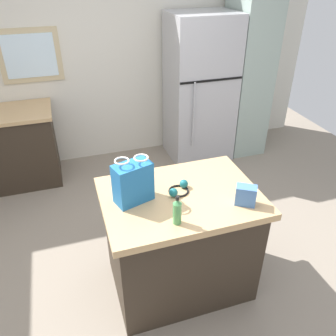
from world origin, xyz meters
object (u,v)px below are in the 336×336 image
Objects in this scene: shopping_bag at (133,182)px; ear_defenders at (179,189)px; bottle at (177,211)px; kitchen_island at (180,241)px; refrigerator at (200,90)px; tall_cabinet at (247,71)px; small_box at (246,195)px.

ear_defenders is at bearing 0.06° from shopping_bag.
kitchen_island is at bearing 65.75° from bottle.
ear_defenders is (0.12, 0.32, -0.07)m from bottle.
shopping_bag is (-1.33, -2.01, 0.14)m from refrigerator.
refrigerator reaches higher than shopping_bag.
bottle is 1.00× the size of ear_defenders.
kitchen_island is at bearing -128.78° from tall_cabinet.
bottle is at bearing -114.25° from kitchen_island.
bottle is at bearing -174.80° from small_box.
small_box is (-1.26, -2.29, -0.13)m from tall_cabinet.
kitchen_island is 0.51× the size of tall_cabinet.
bottle is (-1.78, -2.33, -0.11)m from tall_cabinet.
shopping_bag is 0.78m from small_box.
small_box reaches higher than ear_defenders.
refrigerator is at bearing 63.69° from ear_defenders.
tall_cabinet is at bearing 0.02° from refrigerator.
shopping_bag reaches higher than ear_defenders.
refrigerator is at bearing 64.19° from kitchen_island.
tall_cabinet is (1.65, 2.05, 0.65)m from kitchen_island.
small_box is at bearing -118.90° from tall_cabinet.
refrigerator is 8.73× the size of bottle.
ear_defenders is at bearing 68.85° from bottle.
shopping_bag reaches higher than bottle.
shopping_bag is at bearing -123.41° from refrigerator.
kitchen_island is 0.69m from shopping_bag.
tall_cabinet reaches higher than bottle.
tall_cabinet is at bearing 50.62° from ear_defenders.
refrigerator is 2.59m from bottle.
small_box is (0.39, -0.23, 0.52)m from kitchen_island.
shopping_bag is (-0.33, 0.04, 0.60)m from kitchen_island.
tall_cabinet is (0.66, 0.00, 0.19)m from refrigerator.
refrigerator reaches higher than bottle.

